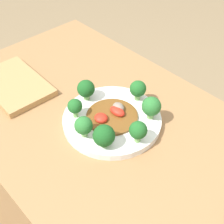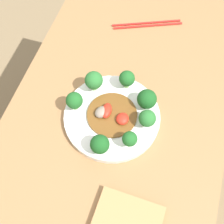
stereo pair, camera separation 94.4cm
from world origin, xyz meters
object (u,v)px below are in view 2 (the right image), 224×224
plate (112,117)px  broccoli_southeast (147,99)px  broccoli_north (74,101)px  stirfry_center (111,114)px  broccoli_southwest (130,139)px  broccoli_south (147,119)px  broccoli_northeast (94,81)px  broccoli_west (100,144)px  broccoli_east (126,78)px  chopsticks (147,24)px

plate → broccoli_southeast: 0.11m
plate → broccoli_north: broccoli_north is taller
stirfry_center → broccoli_southwest: bearing=-133.9°
broccoli_southwest → broccoli_south: size_ratio=0.95×
broccoli_southwest → broccoli_northeast: size_ratio=0.86×
plate → broccoli_southwest: broccoli_southwest is taller
broccoli_northeast → broccoli_west: bearing=-156.6°
broccoli_southeast → broccoli_east: bearing=57.7°
plate → broccoli_east: size_ratio=4.41×
broccoli_southwest → broccoli_southeast: broccoli_southeast is taller
plate → broccoli_north: (-0.01, 0.11, 0.05)m
chopsticks → broccoli_southwest: bearing=-171.8°
broccoli_east → broccoli_southeast: bearing=-122.3°
broccoli_southwest → stirfry_center: broccoli_southwest is taller
broccoli_south → broccoli_southeast: broccoli_southeast is taller
broccoli_east → broccoli_southwest: 0.19m
plate → chopsticks: (0.39, -0.01, -0.01)m
broccoli_south → chopsticks: bearing=13.8°
broccoli_west → broccoli_north: (0.11, 0.11, 0.00)m
broccoli_south → broccoli_north: 0.21m
broccoli_northeast → broccoli_west: size_ratio=1.06×
broccoli_southeast → broccoli_northeast: bearing=85.8°
broccoli_north → stirfry_center: 0.11m
plate → stirfry_center: 0.02m
broccoli_south → broccoli_northeast: broccoli_northeast is taller
broccoli_east → broccoli_southeast: same height
broccoli_east → broccoli_south: 0.14m
broccoli_northeast → chopsticks: size_ratio=0.30×
broccoli_north → broccoli_south: bearing=-88.0°
broccoli_west → broccoli_north: size_ratio=1.01×
stirfry_center → broccoli_northeast: bearing=45.5°
broccoli_southwest → chopsticks: 0.47m
plate → broccoli_west: (-0.11, -0.00, 0.05)m
plate → broccoli_southwest: 0.11m
broccoli_south → broccoli_northeast: (0.07, 0.18, 0.00)m
broccoli_northeast → broccoli_north: (-0.08, 0.03, -0.00)m
broccoli_east → broccoli_north: (-0.12, 0.12, -0.00)m
broccoli_south → broccoli_west: 0.15m
broccoli_southwest → broccoli_north: bearing=69.9°
broccoli_northeast → broccoli_south: bearing=-112.0°
broccoli_northeast → broccoli_west: broccoli_northeast is taller
plate → broccoli_southeast: broccoli_southeast is taller
broccoli_northeast → broccoli_southeast: (-0.01, -0.16, -0.01)m
broccoli_southeast → plate: bearing=126.0°
broccoli_southwest → chopsticks: bearing=8.2°
broccoli_east → broccoli_north: size_ratio=1.00×
broccoli_southwest → broccoli_south: bearing=-21.6°
broccoli_west → stirfry_center: size_ratio=0.44×
broccoli_south → broccoli_north: (-0.01, 0.21, 0.00)m
broccoli_southwest → broccoli_south: (0.07, -0.03, -0.00)m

